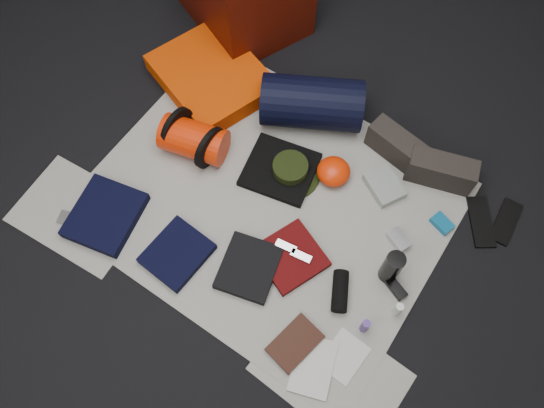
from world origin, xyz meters
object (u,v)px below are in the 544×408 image
Objects in this scene: compact_camera at (398,240)px; paperback_book at (295,343)px; sleeping_pad at (212,76)px; navy_duffel at (312,103)px; water_bottle at (392,267)px; stuff_sack at (194,140)px.

compact_camera is 0.66m from paperback_book.
sleeping_pad reaches higher than compact_camera.
water_bottle is (0.73, -0.51, -0.03)m from navy_duffel.
stuff_sack reaches higher than paperback_book.
sleeping_pad is at bearing 161.97° from navy_duffel.
water_bottle is (1.27, -0.42, 0.05)m from sleeping_pad.
stuff_sack is at bearing 177.90° from water_bottle.
stuff_sack is 1.09m from water_bottle.
stuff_sack is 0.63× the size of navy_duffel.
navy_duffel reaches higher than paperback_book.
navy_duffel is at bearing 144.73° from water_bottle.
navy_duffel is at bearing 176.60° from compact_camera.
stuff_sack is 1.07m from compact_camera.
sleeping_pad is at bearing 115.48° from stuff_sack.
navy_duffel is 2.38× the size of water_bottle.
navy_duffel is 0.78m from compact_camera.
stuff_sack is 1.50× the size of water_bottle.
water_bottle is at bearing -54.54° from compact_camera.
navy_duffel is 1.14m from paperback_book.
water_bottle is 0.52m from paperback_book.
water_bottle reaches higher than paperback_book.
stuff_sack is 0.60m from navy_duffel.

